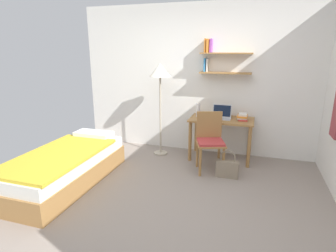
% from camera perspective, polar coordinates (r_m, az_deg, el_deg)
% --- Properties ---
extents(ground_plane, '(5.28, 5.28, 0.00)m').
position_cam_1_polar(ground_plane, '(3.50, -0.58, -15.90)').
color(ground_plane, gray).
extents(wall_back, '(4.40, 0.27, 2.60)m').
position_cam_1_polar(wall_back, '(4.98, 6.80, 9.43)').
color(wall_back, white).
rests_on(wall_back, ground_plane).
extents(bed, '(0.87, 1.94, 0.54)m').
position_cam_1_polar(bed, '(4.16, -20.39, -7.94)').
color(bed, '#9E703D').
rests_on(bed, ground_plane).
extents(desk, '(1.05, 0.59, 0.71)m').
position_cam_1_polar(desk, '(4.73, 10.96, 0.00)').
color(desk, '#9E703D').
rests_on(desk, ground_plane).
extents(desk_chair, '(0.52, 0.52, 0.91)m').
position_cam_1_polar(desk_chair, '(4.27, 8.68, -2.67)').
color(desk_chair, '#9E703D').
rests_on(desk_chair, ground_plane).
extents(standing_lamp, '(0.36, 0.36, 1.61)m').
position_cam_1_polar(standing_lamp, '(4.73, -1.64, 10.31)').
color(standing_lamp, '#B2A893').
rests_on(standing_lamp, ground_plane).
extents(laptop, '(0.32, 0.24, 0.23)m').
position_cam_1_polar(laptop, '(4.72, 11.01, 2.30)').
color(laptop, '#B7BABF').
rests_on(laptop, desk).
extents(water_bottle, '(0.07, 0.07, 0.24)m').
position_cam_1_polar(water_bottle, '(4.74, 6.26, 3.31)').
color(water_bottle, silver).
rests_on(water_bottle, desk).
extents(book_stack, '(0.18, 0.25, 0.11)m').
position_cam_1_polar(book_stack, '(4.69, 15.13, 1.87)').
color(book_stack, '#D13D38').
rests_on(book_stack, desk).
extents(handbag, '(0.32, 0.12, 0.42)m').
position_cam_1_polar(handbag, '(4.20, 12.13, -8.52)').
color(handbag, gray).
rests_on(handbag, ground_plane).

